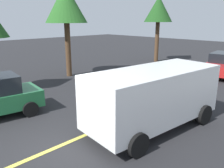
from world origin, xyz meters
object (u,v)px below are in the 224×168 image
object	(u,v)px
white_van	(154,95)
tree_left_verge	(66,5)
car_red_mid_road	(223,64)
tree_centre_verge	(158,10)

from	to	relation	value
white_van	tree_left_verge	distance (m)	10.01
white_van	tree_left_verge	bearing A→B (deg)	74.46
car_red_mid_road	tree_centre_verge	xyz separation A→B (m)	(1.34, 6.62, 3.87)
tree_left_verge	tree_centre_verge	size ratio (longest dim) A/B	1.04
car_red_mid_road	tree_left_verge	world-z (taller)	tree_left_verge
car_red_mid_road	tree_left_verge	bearing A→B (deg)	136.52
tree_left_verge	tree_centre_verge	distance (m)	9.32
white_van	car_red_mid_road	xyz separation A→B (m)	(10.44, 1.50, -0.46)
white_van	tree_left_verge	xyz separation A→B (m)	(2.51, 9.02, 3.55)
white_van	car_red_mid_road	distance (m)	10.55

